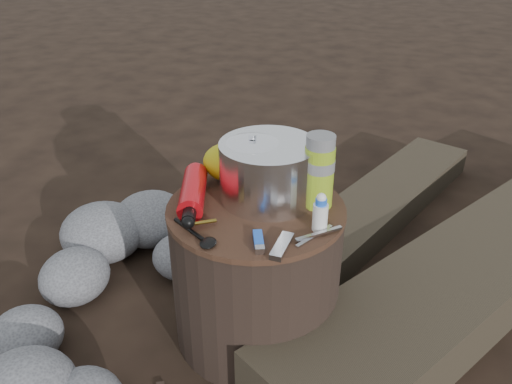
% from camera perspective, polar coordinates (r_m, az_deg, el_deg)
% --- Properties ---
extents(ground, '(60.00, 60.00, 0.00)m').
position_cam_1_polar(ground, '(1.66, 0.00, -14.70)').
color(ground, black).
rests_on(ground, ground).
extents(stump, '(0.47, 0.47, 0.43)m').
position_cam_1_polar(stump, '(1.51, 0.00, -8.73)').
color(stump, black).
rests_on(stump, ground).
extents(rock_ring, '(0.49, 1.06, 0.21)m').
position_cam_1_polar(rock_ring, '(1.71, -15.31, -9.72)').
color(rock_ring, '#5D5E63').
rests_on(rock_ring, ground).
extents(log_main, '(1.48, 1.86, 0.17)m').
position_cam_1_polar(log_main, '(2.00, 24.90, -6.01)').
color(log_main, '#332B20').
rests_on(log_main, ground).
extents(log_small, '(0.81, 1.33, 0.11)m').
position_cam_1_polar(log_small, '(2.18, 12.67, -1.77)').
color(log_small, '#332B20').
rests_on(log_small, ground).
extents(foil_windscreen, '(0.26, 0.26, 0.16)m').
position_cam_1_polar(foil_windscreen, '(1.40, 1.34, 2.28)').
color(foil_windscreen, silver).
rests_on(foil_windscreen, stump).
extents(camping_pot, '(0.17, 0.17, 0.17)m').
position_cam_1_polar(camping_pot, '(1.40, -0.38, 2.66)').
color(camping_pot, white).
rests_on(camping_pot, stump).
extents(fuel_bottle, '(0.13, 0.28, 0.07)m').
position_cam_1_polar(fuel_bottle, '(1.40, -6.83, 0.01)').
color(fuel_bottle, red).
rests_on(fuel_bottle, stump).
extents(thermos, '(0.08, 0.08, 0.20)m').
position_cam_1_polar(thermos, '(1.37, 6.83, 2.21)').
color(thermos, '#8DAF1F').
rests_on(thermos, stump).
extents(travel_mug, '(0.08, 0.08, 0.12)m').
position_cam_1_polar(travel_mug, '(1.48, 5.38, 2.86)').
color(travel_mug, black).
rests_on(travel_mug, stump).
extents(stuff_sack, '(0.16, 0.13, 0.11)m').
position_cam_1_polar(stuff_sack, '(1.50, -2.72, 3.23)').
color(stuff_sack, gold).
rests_on(stuff_sack, stump).
extents(food_pouch, '(0.13, 0.04, 0.16)m').
position_cam_1_polar(food_pouch, '(1.49, 1.99, 3.90)').
color(food_pouch, navy).
rests_on(food_pouch, stump).
extents(lighter, '(0.05, 0.09, 0.02)m').
position_cam_1_polar(lighter, '(1.25, 0.26, -5.13)').
color(lighter, blue).
rests_on(lighter, stump).
extents(multitool, '(0.04, 0.11, 0.01)m').
position_cam_1_polar(multitool, '(1.23, 2.82, -5.88)').
color(multitool, '#B2B2B7').
rests_on(multitool, stump).
extents(pot_grabber, '(0.11, 0.12, 0.01)m').
position_cam_1_polar(pot_grabber, '(1.27, 6.34, -4.66)').
color(pot_grabber, '#B2B2B7').
rests_on(pot_grabber, stump).
extents(spork, '(0.14, 0.12, 0.01)m').
position_cam_1_polar(spork, '(1.29, -7.09, -4.11)').
color(spork, black).
rests_on(spork, stump).
extents(squeeze_bottle, '(0.04, 0.04, 0.09)m').
position_cam_1_polar(squeeze_bottle, '(1.29, 6.98, -2.35)').
color(squeeze_bottle, white).
rests_on(squeeze_bottle, stump).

